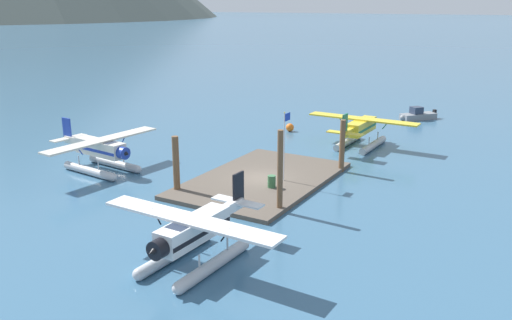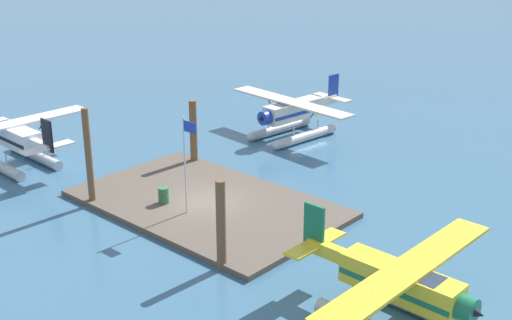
# 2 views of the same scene
# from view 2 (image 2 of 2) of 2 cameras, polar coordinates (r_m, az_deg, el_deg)

# --- Properties ---
(ground_plane) EXTENTS (1200.00, 1200.00, 0.00)m
(ground_plane) POSITION_cam_2_polar(r_m,az_deg,el_deg) (36.83, -4.18, -3.89)
(ground_plane) COLOR #38607F
(dock_platform) EXTENTS (14.27, 8.85, 0.30)m
(dock_platform) POSITION_cam_2_polar(r_m,az_deg,el_deg) (36.77, -4.18, -3.68)
(dock_platform) COLOR brown
(dock_platform) RESTS_ON ground
(piling_near_left) EXTENTS (0.37, 0.37, 5.44)m
(piling_near_left) POSITION_cam_2_polar(r_m,az_deg,el_deg) (36.98, -13.89, 0.19)
(piling_near_left) COLOR brown
(piling_near_left) RESTS_ON ground
(piling_near_right) EXTENTS (0.43, 0.43, 4.22)m
(piling_near_right) POSITION_cam_2_polar(r_m,az_deg,el_deg) (29.73, -2.96, -5.52)
(piling_near_right) COLOR brown
(piling_near_right) RESTS_ON ground
(piling_far_left) EXTENTS (0.47, 0.47, 4.15)m
(piling_far_left) POSITION_cam_2_polar(r_m,az_deg,el_deg) (42.19, -5.28, 2.28)
(piling_far_left) COLOR brown
(piling_far_left) RESTS_ON ground
(flagpole) EXTENTS (0.95, 0.10, 5.19)m
(flagpole) POSITION_cam_2_polar(r_m,az_deg,el_deg) (34.14, -5.88, 0.54)
(flagpole) COLOR silver
(flagpole) RESTS_ON dock_platform
(fuel_drum) EXTENTS (0.62, 0.62, 0.88)m
(fuel_drum) POSITION_cam_2_polar(r_m,az_deg,el_deg) (36.57, -7.78, -2.95)
(fuel_drum) COLOR #33663D
(fuel_drum) RESTS_ON dock_platform
(seaplane_white_port_aft) EXTENTS (7.98, 10.44, 3.84)m
(seaplane_white_port_aft) POSITION_cam_2_polar(r_m,az_deg,el_deg) (44.68, -19.67, 1.50)
(seaplane_white_port_aft) COLOR #B7BABF
(seaplane_white_port_aft) RESTS_ON ground
(seaplane_yellow_stbd_aft) EXTENTS (7.98, 10.42, 3.84)m
(seaplane_yellow_stbd_aft) POSITION_cam_2_polar(r_m,az_deg,el_deg) (26.52, 12.05, -10.72)
(seaplane_yellow_stbd_aft) COLOR #B7BABF
(seaplane_yellow_stbd_aft) RESTS_ON ground
(seaplane_cream_bow_left) EXTENTS (10.49, 7.96, 3.84)m
(seaplane_cream_bow_left) POSITION_cam_2_polar(r_m,az_deg,el_deg) (47.52, 3.12, 3.77)
(seaplane_cream_bow_left) COLOR #B7BABF
(seaplane_cream_bow_left) RESTS_ON ground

